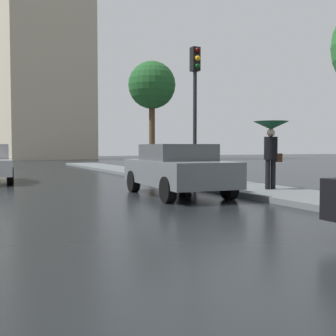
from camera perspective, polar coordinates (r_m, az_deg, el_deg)
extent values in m
cube|color=slate|center=(11.72, 1.26, -0.56)|extent=(1.97, 4.16, 0.64)
cube|color=#494D50|center=(11.72, 1.23, 2.08)|extent=(1.66, 1.97, 0.44)
cylinder|color=black|center=(12.72, -4.56, -1.76)|extent=(0.25, 0.64, 0.63)
cylinder|color=black|center=(13.30, 2.22, -1.55)|extent=(0.25, 0.64, 0.63)
cylinder|color=black|center=(10.19, -0.01, -2.88)|extent=(0.25, 0.64, 0.63)
cylinder|color=black|center=(10.91, 8.04, -2.53)|extent=(0.25, 0.64, 0.63)
cylinder|color=black|center=(16.03, -20.05, -0.99)|extent=(0.26, 0.63, 0.62)
cylinder|color=black|center=(18.58, -20.13, -0.50)|extent=(0.26, 0.63, 0.62)
cylinder|color=black|center=(12.38, 12.99, -0.83)|extent=(0.14, 0.14, 0.83)
cylinder|color=black|center=(12.49, 13.66, -0.81)|extent=(0.14, 0.14, 0.83)
cylinder|color=black|center=(12.41, 13.37, 2.55)|extent=(0.37, 0.37, 0.64)
sphere|color=beige|center=(12.42, 13.39, 4.54)|extent=(0.22, 0.22, 0.22)
cube|color=#3F2314|center=(12.57, 14.33, 1.32)|extent=(0.20, 0.11, 0.24)
cylinder|color=#4C4C51|center=(12.41, 13.38, 4.13)|extent=(0.02, 0.02, 0.81)
cone|color=#144C2D|center=(12.42, 13.40, 5.47)|extent=(0.97, 0.97, 0.23)
cylinder|color=black|center=(13.92, 3.55, 5.31)|extent=(0.12, 0.12, 3.59)
cube|color=black|center=(14.18, 3.58, 14.09)|extent=(0.26, 0.26, 0.75)
sphere|color=#360503|center=(14.08, 3.93, 15.21)|extent=(0.17, 0.17, 0.17)
sphere|color=orange|center=(14.03, 3.92, 14.21)|extent=(0.17, 0.17, 0.17)
sphere|color=black|center=(13.99, 3.92, 13.21)|extent=(0.17, 0.17, 0.17)
cylinder|color=#4C3823|center=(23.34, -2.12, 4.14)|extent=(0.32, 0.32, 3.75)
sphere|color=#1E5123|center=(23.57, -2.13, 10.86)|extent=(2.53, 2.53, 2.53)
cube|color=#B2A88E|center=(50.54, -15.85, 19.46)|extent=(9.88, 7.89, 31.82)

